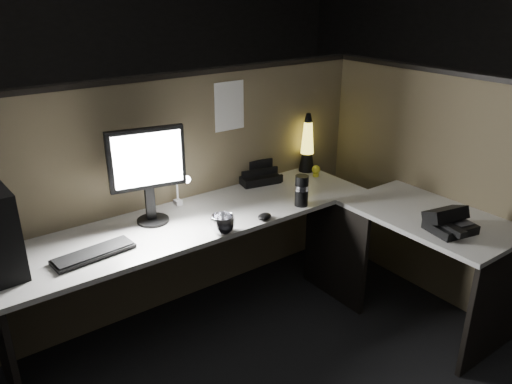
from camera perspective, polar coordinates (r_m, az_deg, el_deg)
floor at (r=3.04m, az=2.53°, el=-18.75°), size 6.00×6.00×0.00m
room_shell at (r=2.31m, az=3.23°, el=13.01°), size 6.00×6.00×6.00m
partition_back at (r=3.30m, az=-7.36°, el=0.07°), size 2.66×0.06×1.50m
partition_right at (r=3.57m, az=18.61°, el=0.79°), size 0.06×1.66×1.50m
desk at (r=2.96m, az=2.38°, el=-6.23°), size 2.60×1.60×0.73m
monitor at (r=2.86m, az=-12.30°, el=2.86°), size 0.43×0.19×0.56m
keyboard at (r=2.68m, az=-18.05°, el=-6.73°), size 0.42×0.18×0.02m
mouse at (r=2.93m, az=0.97°, el=-2.83°), size 0.11×0.09×0.04m
clip_lamp at (r=3.06m, az=-8.45°, el=0.50°), size 0.05×0.18×0.23m
organizer at (r=3.51m, az=-0.04°, el=2.08°), size 0.31×0.29×0.21m
lava_lamp at (r=3.67m, az=5.88°, el=5.10°), size 0.12×0.12×0.43m
travel_mug at (r=3.10m, az=5.23°, el=0.15°), size 0.09×0.09×0.20m
steel_mug at (r=2.76m, az=-3.83°, el=-3.69°), size 0.18×0.18×0.11m
figurine at (r=3.60m, az=6.88°, el=2.57°), size 0.06×0.06×0.06m
pinned_paper at (r=3.26m, az=-3.06°, el=9.77°), size 0.22×0.00×0.32m
desk_phone at (r=2.98m, az=21.13°, el=-3.20°), size 0.27×0.27×0.14m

